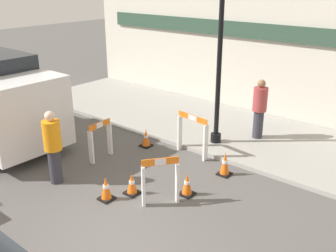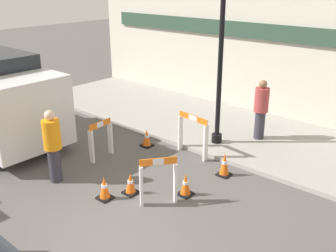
% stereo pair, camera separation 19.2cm
% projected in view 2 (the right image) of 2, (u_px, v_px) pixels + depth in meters
% --- Properties ---
extents(sidewalk_slab, '(18.00, 3.83, 0.11)m').
position_uv_depth(sidewalk_slab, '(272.00, 142.00, 11.10)').
color(sidewalk_slab, '#9E9B93').
rests_on(sidewalk_slab, ground_plane).
extents(storefront_facade, '(18.00, 0.22, 5.50)m').
position_uv_depth(storefront_facade, '(312.00, 38.00, 11.54)').
color(storefront_facade, beige).
rests_on(storefront_facade, ground_plane).
extents(barricade_0, '(0.57, 0.70, 1.04)m').
position_uv_depth(barricade_0, '(158.00, 180.00, 8.01)').
color(barricade_0, white).
rests_on(barricade_0, ground_plane).
extents(barricade_1, '(1.01, 0.27, 1.12)m').
position_uv_depth(barricade_1, '(193.00, 133.00, 10.22)').
color(barricade_1, white).
rests_on(barricade_1, ground_plane).
extents(barricade_2, '(0.20, 0.75, 1.01)m').
position_uv_depth(barricade_2, '(101.00, 139.00, 10.07)').
color(barricade_2, white).
rests_on(barricade_2, ground_plane).
extents(traffic_cone_0, '(0.30, 0.30, 0.49)m').
position_uv_depth(traffic_cone_0, '(130.00, 184.00, 8.51)').
color(traffic_cone_0, black).
rests_on(traffic_cone_0, ground_plane).
extents(traffic_cone_1, '(0.30, 0.30, 0.53)m').
position_uv_depth(traffic_cone_1, '(104.00, 188.00, 8.29)').
color(traffic_cone_1, black).
rests_on(traffic_cone_1, ground_plane).
extents(traffic_cone_2, '(0.30, 0.30, 0.51)m').
position_uv_depth(traffic_cone_2, '(186.00, 185.00, 8.45)').
color(traffic_cone_2, black).
rests_on(traffic_cone_2, ground_plane).
extents(traffic_cone_3, '(0.30, 0.30, 0.59)m').
position_uv_depth(traffic_cone_3, '(224.00, 165.00, 9.27)').
color(traffic_cone_3, black).
rests_on(traffic_cone_3, ground_plane).
extents(traffic_cone_4, '(0.30, 0.30, 0.51)m').
position_uv_depth(traffic_cone_4, '(147.00, 138.00, 10.89)').
color(traffic_cone_4, black).
rests_on(traffic_cone_4, ground_plane).
extents(person_worker, '(0.55, 0.55, 1.72)m').
position_uv_depth(person_worker, '(53.00, 144.00, 8.80)').
color(person_worker, '#33333D').
rests_on(person_worker, ground_plane).
extents(person_pedestrian, '(0.54, 0.54, 1.70)m').
position_uv_depth(person_pedestrian, '(261.00, 108.00, 10.92)').
color(person_pedestrian, '#33333D').
rests_on(person_pedestrian, sidewalk_slab).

